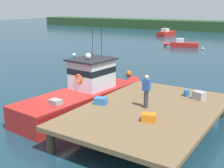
{
  "coord_description": "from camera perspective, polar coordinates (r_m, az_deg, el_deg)",
  "views": [
    {
      "loc": [
        10.46,
        -12.16,
        5.99
      ],
      "look_at": [
        1.2,
        2.23,
        1.4
      ],
      "focal_mm": 46.94,
      "sensor_mm": 36.0,
      "label": 1
    }
  ],
  "objects": [
    {
      "name": "moored_boat_far_right",
      "position": [
        45.1,
        13.47,
        7.54
      ],
      "size": [
        5.09,
        2.03,
        1.27
      ],
      "color": "red",
      "rests_on": "ground"
    },
    {
      "name": "dock",
      "position": [
        14.29,
        7.35,
        -5.25
      ],
      "size": [
        6.0,
        9.0,
        1.2
      ],
      "color": "#4C3D2D",
      "rests_on": "ground"
    },
    {
      "name": "crate_stack_mid_dock",
      "position": [
        16.06,
        16.61,
        -2.17
      ],
      "size": [
        0.72,
        0.63,
        0.44
      ],
      "primitive_type": "cube",
      "rotation": [
        0.0,
        0.0,
        -0.37
      ],
      "color": "#9E9EA3",
      "rests_on": "dock"
    },
    {
      "name": "crate_single_far",
      "position": [
        14.7,
        -2.21,
        -3.3
      ],
      "size": [
        0.68,
        0.56,
        0.35
      ],
      "primitive_type": "cube",
      "rotation": [
        0.0,
        0.0,
        0.22
      ],
      "color": "#3370B2",
      "rests_on": "dock"
    },
    {
      "name": "main_fishing_boat",
      "position": [
        17.23,
        -5.26,
        -1.86
      ],
      "size": [
        3.17,
        9.91,
        4.8
      ],
      "color": "red",
      "rests_on": "ground"
    },
    {
      "name": "bait_bucket",
      "position": [
        16.5,
        14.32,
        -1.72
      ],
      "size": [
        0.32,
        0.32,
        0.34
      ],
      "primitive_type": "cylinder",
      "color": "#2866B2",
      "rests_on": "dock"
    },
    {
      "name": "crate_single_by_cleat",
      "position": [
        12.7,
        7.2,
        -6.47
      ],
      "size": [
        0.7,
        0.59,
        0.33
      ],
      "primitive_type": "cube",
      "rotation": [
        0.0,
        0.0,
        0.29
      ],
      "color": "orange",
      "rests_on": "dock"
    },
    {
      "name": "mooring_buoy_inshore",
      "position": [
        35.96,
        -7.42,
        5.65
      ],
      "size": [
        0.43,
        0.43,
        0.43
      ],
      "primitive_type": "sphere",
      "color": "silver",
      "rests_on": "ground"
    },
    {
      "name": "mooring_buoy_channel_marker",
      "position": [
        33.38,
        -2.27,
        5.01
      ],
      "size": [
        0.4,
        0.4,
        0.4
      ],
      "primitive_type": "sphere",
      "color": "red",
      "rests_on": "ground"
    },
    {
      "name": "ground_plane",
      "position": [
        17.13,
        -7.47,
        -5.59
      ],
      "size": [
        200.0,
        200.0,
        0.0
      ],
      "primitive_type": "plane",
      "color": "#193847"
    },
    {
      "name": "mooring_buoy_spare_mooring",
      "position": [
        43.15,
        17.29,
        6.59
      ],
      "size": [
        0.34,
        0.34,
        0.34
      ],
      "primitive_type": "sphere",
      "color": "silver",
      "rests_on": "ground"
    },
    {
      "name": "deckhand_by_the_boat",
      "position": [
        14.09,
        6.7,
        -1.3
      ],
      "size": [
        0.36,
        0.22,
        1.63
      ],
      "color": "#383842",
      "rests_on": "dock"
    },
    {
      "name": "moored_boat_outer_mooring",
      "position": [
        61.94,
        10.5,
        9.71
      ],
      "size": [
        2.18,
        6.1,
        1.53
      ],
      "color": "red",
      "rests_on": "ground"
    },
    {
      "name": "mooring_buoy_outer",
      "position": [
        25.66,
        3.3,
        2.07
      ],
      "size": [
        0.5,
        0.5,
        0.5
      ],
      "primitive_type": "sphere",
      "color": "#EA5B19",
      "rests_on": "ground"
    }
  ]
}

